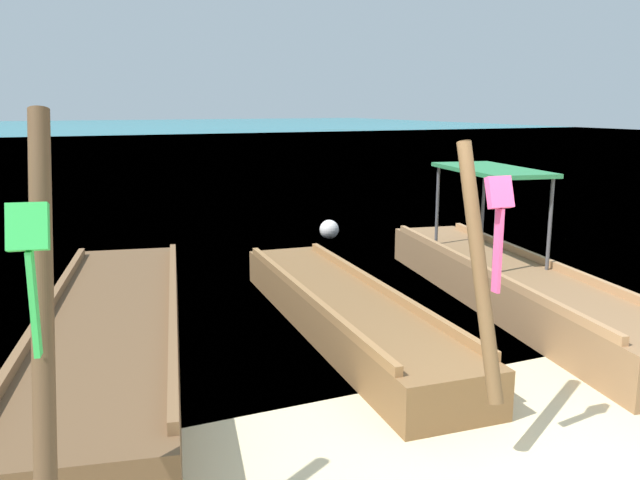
{
  "coord_description": "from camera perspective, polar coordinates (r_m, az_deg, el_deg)",
  "views": [
    {
      "loc": [
        -3.26,
        -3.3,
        2.79
      ],
      "look_at": [
        0.0,
        4.05,
        1.13
      ],
      "focal_mm": 36.88,
      "sensor_mm": 36.0,
      "label": 1
    }
  ],
  "objects": [
    {
      "name": "sea_water",
      "position": [
        65.49,
        -21.32,
        8.47
      ],
      "size": [
        120.0,
        120.0,
        0.0
      ],
      "primitive_type": "plane",
      "color": "#147A89",
      "rests_on": "ground"
    },
    {
      "name": "mooring_buoy_near",
      "position": [
        13.82,
        0.8,
        0.92
      ],
      "size": [
        0.41,
        0.41,
        0.41
      ],
      "color": "white",
      "rests_on": "sea_water"
    },
    {
      "name": "longtail_boat_blue_ribbon",
      "position": [
        9.53,
        16.42,
        -3.66
      ],
      "size": [
        2.29,
        6.83,
        2.45
      ],
      "color": "olive",
      "rests_on": "ground"
    },
    {
      "name": "longtail_boat_green_ribbon",
      "position": [
        7.43,
        -17.57,
        -8.2
      ],
      "size": [
        2.6,
        6.92,
        2.78
      ],
      "color": "brown",
      "rests_on": "ground"
    },
    {
      "name": "longtail_boat_pink_ribbon",
      "position": [
        8.2,
        2.17,
        -6.24
      ],
      "size": [
        1.48,
        6.06,
        2.51
      ],
      "color": "brown",
      "rests_on": "ground"
    }
  ]
}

